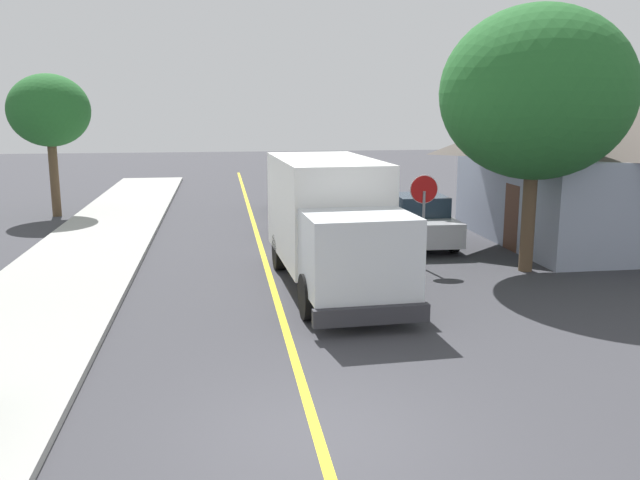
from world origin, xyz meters
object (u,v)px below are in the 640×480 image
object	(u,v)px
parked_van_across	(418,221)
stop_sign	(424,203)
house_across_street	(631,155)
street_tree_far_side	(536,94)
box_truck	(331,218)
street_tree_down_block	(49,111)
parked_car_near	(311,215)
parked_car_mid	(297,194)

from	to	relation	value
parked_van_across	stop_sign	distance (m)	3.51
house_across_street	parked_van_across	bearing A→B (deg)	177.68
house_across_street	stop_sign	bearing A→B (deg)	-160.04
stop_sign	street_tree_far_side	bearing A→B (deg)	-14.38
box_truck	street_tree_down_block	xyz separation A→B (m)	(-9.54, 12.56, 2.56)
street_tree_far_side	street_tree_down_block	bearing A→B (deg)	142.15
box_truck	street_tree_down_block	size ratio (longest dim) A/B	1.25
parked_car_near	parked_van_across	distance (m)	3.77
house_across_street	street_tree_down_block	bearing A→B (deg)	158.33
parked_car_near	parked_van_across	bearing A→B (deg)	-28.33
stop_sign	street_tree_down_block	bearing A→B (deg)	138.22
box_truck	street_tree_down_block	bearing A→B (deg)	127.20
parked_car_mid	parked_van_across	world-z (taller)	same
parked_car_mid	parked_van_across	bearing A→B (deg)	-66.73
street_tree_down_block	box_truck	bearing A→B (deg)	-52.80
box_truck	house_across_street	world-z (taller)	house_across_street
house_across_street	street_tree_down_block	size ratio (longest dim) A/B	1.73
parked_van_across	house_across_street	bearing A→B (deg)	-2.32
parked_van_across	street_tree_down_block	xyz separation A→B (m)	(-13.26, 7.85, 3.53)
stop_sign	parked_van_across	bearing A→B (deg)	75.32
box_truck	parked_van_across	distance (m)	6.08
parked_car_near	street_tree_far_side	distance (m)	8.77
parked_car_near	stop_sign	world-z (taller)	stop_sign
parked_van_across	street_tree_down_block	size ratio (longest dim) A/B	0.76
parked_car_mid	parked_car_near	bearing A→B (deg)	-91.26
box_truck	street_tree_far_side	xyz separation A→B (m)	(5.65, 0.76, 3.08)
stop_sign	street_tree_down_block	distance (m)	16.82
parked_car_near	stop_sign	distance (m)	5.70
parked_car_mid	street_tree_down_block	xyz separation A→B (m)	(-10.06, 0.42, 3.53)
house_across_street	street_tree_far_side	bearing A→B (deg)	-145.52
parked_car_near	parked_car_mid	world-z (taller)	same
parked_van_across	street_tree_far_side	bearing A→B (deg)	-63.93
parked_car_mid	house_across_street	xyz separation A→B (m)	(10.45, -7.73, 2.13)
box_truck	parked_car_near	distance (m)	6.58
parked_car_near	house_across_street	xyz separation A→B (m)	(10.57, -2.09, 2.13)
parked_car_mid	street_tree_down_block	distance (m)	10.67
parked_car_mid	parked_van_across	distance (m)	8.10
box_truck	street_tree_far_side	bearing A→B (deg)	7.69
parked_van_across	street_tree_down_block	world-z (taller)	street_tree_down_block
parked_car_near	house_across_street	distance (m)	10.98
parked_van_across	house_across_street	distance (m)	7.56
street_tree_far_side	street_tree_down_block	xyz separation A→B (m)	(-15.19, 11.80, -0.52)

